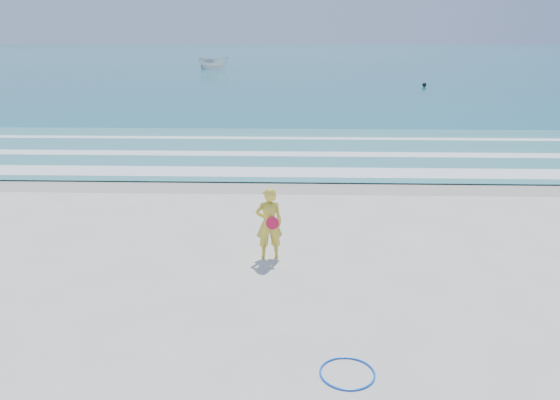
{
  "coord_description": "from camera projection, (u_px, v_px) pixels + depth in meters",
  "views": [
    {
      "loc": [
        0.21,
        -7.81,
        4.66
      ],
      "look_at": [
        -0.16,
        4.0,
        1.0
      ],
      "focal_mm": 35.0,
      "sensor_mm": 36.0,
      "label": 1
    }
  ],
  "objects": [
    {
      "name": "buoy",
      "position": [
        424.0,
        85.0,
        47.48
      ],
      "size": [
        0.37,
        0.37,
        0.37
      ],
      "primitive_type": "sphere",
      "color": "black",
      "rests_on": "ocean"
    },
    {
      "name": "foam_mid",
      "position": [
        291.0,
        154.0,
        21.43
      ],
      "size": [
        400.0,
        0.9,
        0.01
      ],
      "primitive_type": "cube",
      "color": "white",
      "rests_on": "shallow"
    },
    {
      "name": "ocean",
      "position": [
        297.0,
        56.0,
        109.09
      ],
      "size": [
        400.0,
        190.0,
        0.04
      ],
      "primitive_type": "cube",
      "color": "#19727F",
      "rests_on": "ground"
    },
    {
      "name": "shallow",
      "position": [
        292.0,
        150.0,
        22.19
      ],
      "size": [
        400.0,
        10.0,
        0.01
      ],
      "primitive_type": "cube",
      "color": "#59B7AD",
      "rests_on": "ocean"
    },
    {
      "name": "hoop",
      "position": [
        347.0,
        373.0,
        7.75
      ],
      "size": [
        1.05,
        1.05,
        0.03
      ],
      "primitive_type": "torus",
      "rotation": [
        0.0,
        0.0,
        -0.41
      ],
      "color": "blue",
      "rests_on": "ground"
    },
    {
      "name": "boat",
      "position": [
        213.0,
        63.0,
        69.69
      ],
      "size": [
        4.24,
        2.44,
        1.54
      ],
      "primitive_type": "imported",
      "rotation": [
        0.0,
        0.0,
        1.32
      ],
      "color": "silver",
      "rests_on": "ocean"
    },
    {
      "name": "foam_far",
      "position": [
        292.0,
        138.0,
        24.58
      ],
      "size": [
        400.0,
        0.6,
        0.01
      ],
      "primitive_type": "cube",
      "color": "white",
      "rests_on": "shallow"
    },
    {
      "name": "woman",
      "position": [
        269.0,
        223.0,
        11.52
      ],
      "size": [
        0.62,
        0.46,
        1.56
      ],
      "color": "gold",
      "rests_on": "ground"
    },
    {
      "name": "foam_near",
      "position": [
        290.0,
        172.0,
        18.66
      ],
      "size": [
        400.0,
        1.4,
        0.01
      ],
      "primitive_type": "cube",
      "color": "white",
      "rests_on": "shallow"
    },
    {
      "name": "ground",
      "position": [
        282.0,
        332.0,
        8.84
      ],
      "size": [
        400.0,
        400.0,
        0.0
      ],
      "primitive_type": "plane",
      "color": "silver",
      "rests_on": "ground"
    },
    {
      "name": "wet_sand",
      "position": [
        290.0,
        184.0,
        17.43
      ],
      "size": [
        400.0,
        2.4,
        0.0
      ],
      "primitive_type": "cube",
      "color": "#B2A893",
      "rests_on": "ground"
    }
  ]
}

